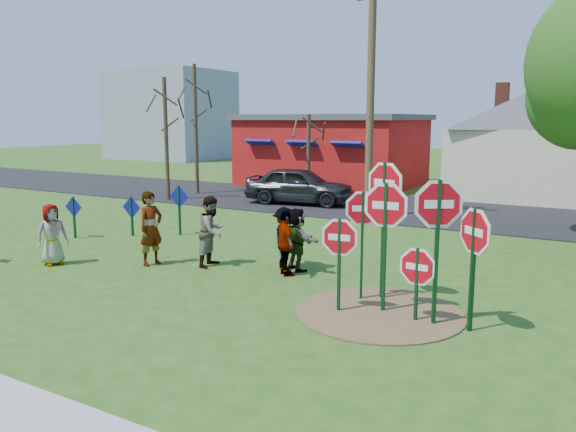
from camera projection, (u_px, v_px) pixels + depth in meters
name	position (u px, v px, depth m)	size (l,w,h in m)	color
ground	(221.00, 270.00, 13.76)	(120.00, 120.00, 0.00)	#235117
road	(385.00, 207.00, 23.58)	(120.00, 7.50, 0.04)	black
dirt_patch	(379.00, 312.00, 10.70)	(3.20, 3.20, 0.03)	brown
red_building	(333.00, 150.00, 31.50)	(9.40, 7.69, 3.90)	#9E120F
cream_house	(549.00, 135.00, 25.93)	(9.40, 9.40, 6.50)	beige
distant_building	(171.00, 115.00, 52.46)	(10.00, 8.00, 8.00)	#8C939E
stop_sign_a	(339.00, 245.00, 10.58)	(0.97, 0.13, 1.95)	#103B1A
stop_sign_b	(385.00, 196.00, 11.20)	(1.09, 0.33, 2.97)	#103B1A
stop_sign_c	(385.00, 218.00, 10.50)	(1.15, 0.08, 2.64)	#103B1A
stop_sign_d	(438.00, 216.00, 9.78)	(1.01, 0.63, 2.78)	#103B1A
stop_sign_e	(417.00, 271.00, 10.12)	(0.94, 0.12, 1.50)	#103B1A
stop_sign_f	(474.00, 240.00, 9.54)	(0.83, 0.73, 2.32)	#103B1A
stop_sign_g	(363.00, 220.00, 11.24)	(0.88, 0.41, 2.37)	#103B1A
blue_diamond_b	(74.00, 212.00, 17.34)	(0.66, 0.08, 1.31)	#103B1A
blue_diamond_c	(132.00, 212.00, 17.68)	(0.71, 0.07, 1.27)	#103B1A
blue_diamond_d	(179.00, 204.00, 17.77)	(0.73, 0.07, 1.60)	#103B1A
person_a	(52.00, 234.00, 14.15)	(0.76, 0.50, 1.56)	#39437D
person_b	(151.00, 228.00, 14.12)	(0.68, 0.45, 1.88)	#247B6B
person_c	(212.00, 231.00, 14.06)	(0.86, 0.67, 1.76)	brown
person_d	(284.00, 238.00, 13.82)	(0.99, 0.57, 1.53)	#2F2F33
person_e	(286.00, 244.00, 13.16)	(0.90, 0.38, 1.54)	#3B254E
person_f	(297.00, 239.00, 13.63)	(1.43, 0.46, 1.54)	#255935
suv	(299.00, 185.00, 24.19)	(1.87, 4.65, 1.59)	#313036
utility_pole	(371.00, 88.00, 20.22)	(2.06, 1.02, 9.02)	#4C3823
bare_tree_west	(166.00, 122.00, 24.98)	(1.80, 1.80, 5.48)	#382819
bare_tree_east	(309.00, 144.00, 26.05)	(1.80, 1.80, 3.88)	#382819
bare_tree_mid	(195.00, 111.00, 27.02)	(1.80, 1.80, 6.25)	#382819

